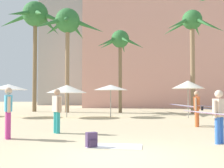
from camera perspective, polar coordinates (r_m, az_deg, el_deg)
The scene contains 17 objects.
ground at distance 6.90m, azimuth 1.09°, elevation -14.43°, with size 120.00×120.00×0.00m, color #C6B28C.
hotel_pink at distance 39.01m, azimuth 8.54°, elevation 6.04°, with size 18.01×10.66×14.23m, color #DB9989.
hotel_tower_gray at distance 48.61m, azimuth -3.31°, elevation 11.22°, with size 16.67×9.03×25.69m, color gray.
palm_tree_far_left at distance 27.71m, azimuth -15.07°, elevation 12.50°, with size 7.02×6.85×10.11m.
palm_tree_left at distance 24.40m, azimuth 15.78°, elevation 10.67°, with size 4.98×4.87×8.41m.
palm_tree_center at distance 24.67m, azimuth 1.61°, elevation 8.08°, with size 4.05×4.16×7.08m.
palm_tree_right at distance 25.60m, azimuth -8.90°, elevation 11.59°, with size 5.85×6.32×9.05m.
cafe_umbrella_0 at distance 19.23m, azimuth 14.97°, elevation -0.11°, with size 2.12×2.12×2.44m.
cafe_umbrella_1 at distance 19.38m, azimuth -0.26°, elevation -0.69°, with size 2.33×2.33×2.19m.
cafe_umbrella_3 at distance 20.46m, azimuth -20.00°, elevation -0.56°, with size 2.58×2.58×2.22m.
cafe_umbrella_4 at distance 19.21m, azimuth -9.02°, elevation -0.98°, with size 2.70×2.70×2.16m.
beach_towel at distance 8.28m, azimuth 0.60°, elevation -12.34°, with size 1.54×0.83×0.01m, color white.
backpack at distance 8.11m, azimuth -4.12°, elevation -11.15°, with size 0.35×0.33×0.42m.
person_far_right at distance 9.11m, azimuth 20.86°, elevation -5.70°, with size 2.11×2.25×1.62m.
person_far_left at distance 14.01m, azimuth 16.51°, elevation -4.46°, with size 2.41×1.66×1.66m.
person_mid_center at distance 10.20m, azimuth -20.07°, elevation -5.00°, with size 0.39×0.57×1.72m.
person_mid_right at distance 11.22m, azimuth -10.97°, elevation -4.93°, with size 0.46×0.52×1.70m.
Camera 1 is at (0.23, -6.74, 1.44)m, focal length 45.67 mm.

